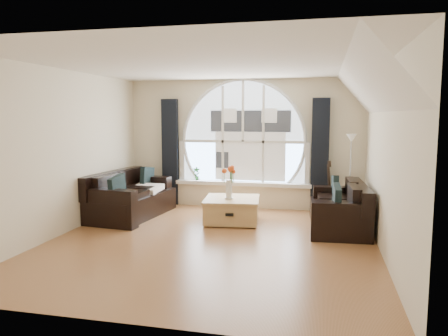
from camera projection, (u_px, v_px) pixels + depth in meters
ground at (211, 242)px, 6.72m from camera, size 5.00×5.50×0.01m
ceiling at (210, 64)px, 6.40m from camera, size 5.00×5.50×0.01m
wall_back at (243, 144)px, 9.22m from camera, size 5.00×0.01×2.70m
wall_front at (134, 183)px, 3.90m from camera, size 5.00×0.01×2.70m
wall_left at (63, 152)px, 7.11m from camera, size 0.01×5.50×2.70m
wall_right at (385, 159)px, 6.01m from camera, size 0.01×5.50×2.70m
attic_slope at (366, 86)px, 5.95m from camera, size 0.92×5.50×0.72m
arched_window at (243, 131)px, 9.16m from camera, size 2.60×0.06×2.15m
window_sill at (242, 184)px, 9.23m from camera, size 2.90×0.22×0.08m
window_frame at (243, 131)px, 9.13m from camera, size 2.76×0.08×2.15m
neighbor_house at (250, 137)px, 9.13m from camera, size 1.70×0.02×1.50m
curtain_left at (170, 152)px, 9.48m from camera, size 0.35×0.12×2.30m
curtain_right at (320, 155)px, 8.78m from camera, size 0.35×0.12×2.30m
sofa_left at (131, 196)px, 8.41m from camera, size 1.18×2.05×0.87m
sofa_right at (338, 206)px, 7.47m from camera, size 1.01×1.84×0.79m
coffee_chest at (232, 209)px, 7.97m from camera, size 1.09×1.09×0.48m
throw_blanket at (146, 189)px, 8.63m from camera, size 0.58×0.58×0.10m
vase_flowers at (229, 178)px, 7.85m from camera, size 0.24×0.24×0.70m
floor_lamp at (350, 175)px, 8.38m from camera, size 0.24×0.24×1.60m
guitar at (329, 187)px, 8.70m from camera, size 0.43×0.36×1.06m
potted_plant at (197, 174)px, 9.43m from camera, size 0.18×0.15×0.29m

